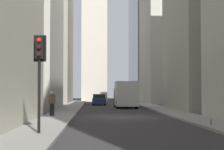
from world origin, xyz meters
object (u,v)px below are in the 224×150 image
Objects in this scene: traffic_light_foreground at (39,61)px; pedestrian at (52,102)px; delivery_truck at (125,94)px; sedan_navy at (99,100)px; discarded_bottle at (211,122)px.

traffic_light_foreground is 2.36× the size of pedestrian.
pedestrian is (-15.39, 6.33, -0.39)m from delivery_truck.
delivery_truck reaches higher than pedestrian.
sedan_navy is 1.07× the size of traffic_light_foreground.
sedan_navy is 2.51× the size of pedestrian.
discarded_bottle is at bearing -173.60° from delivery_truck.
discarded_bottle is (-7.36, -8.89, -0.82)m from pedestrian.
traffic_light_foreground is at bearing 113.63° from discarded_bottle.
pedestrian is at bearing 157.64° from delivery_truck.
pedestrian is at bearing 171.47° from sedan_navy.
delivery_truck is 22.93m from discarded_bottle.
traffic_light_foreground reaches higher than pedestrian.
sedan_navy is at bearing -8.53° from pedestrian.
traffic_light_foreground is 11.16m from pedestrian.
traffic_light_foreground is 9.40m from discarded_bottle.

